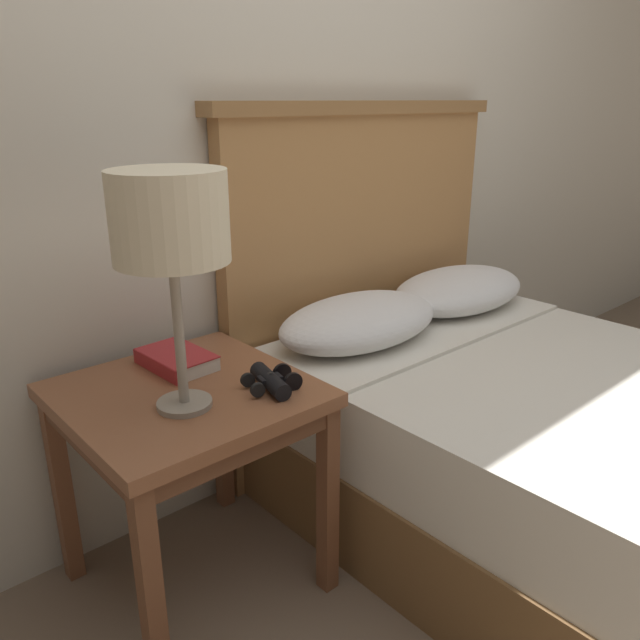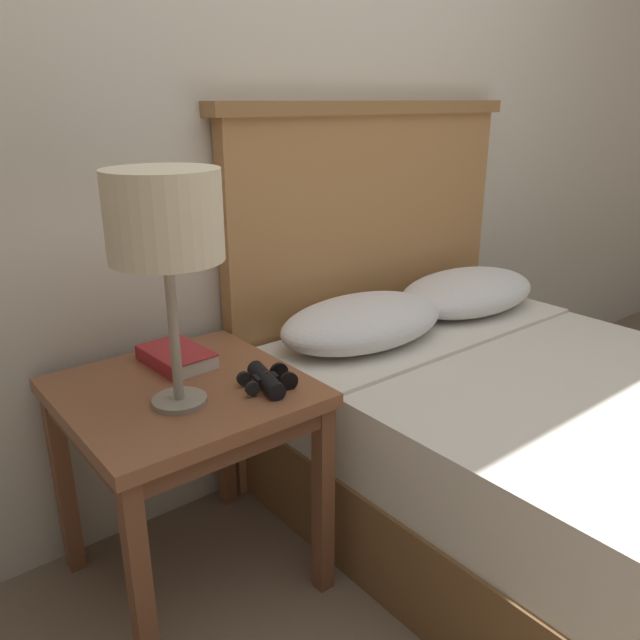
% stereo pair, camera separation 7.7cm
% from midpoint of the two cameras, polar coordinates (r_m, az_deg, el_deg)
% --- Properties ---
extents(ground_plane, '(20.00, 20.00, 0.00)m').
position_cam_midpoint_polar(ground_plane, '(1.93, 17.20, -23.26)').
color(ground_plane, '#7A6651').
rests_on(ground_plane, ground).
extents(wall_back, '(8.00, 0.06, 2.60)m').
position_cam_midpoint_polar(wall_back, '(2.08, -2.07, 20.01)').
color(wall_back, beige).
rests_on(wall_back, ground_plane).
extents(nightstand, '(0.58, 0.58, 0.60)m').
position_cam_midpoint_polar(nightstand, '(1.65, -10.97, -8.44)').
color(nightstand, brown).
rests_on(nightstand, ground_plane).
extents(bed, '(1.27, 1.94, 1.28)m').
position_cam_midpoint_polar(bed, '(1.98, 22.82, -11.44)').
color(bed, brown).
rests_on(bed, ground_plane).
extents(table_lamp, '(0.25, 0.25, 0.55)m').
position_cam_midpoint_polar(table_lamp, '(1.39, -12.47, 8.83)').
color(table_lamp, gray).
rests_on(table_lamp, nightstand).
extents(book_on_nightstand, '(0.15, 0.22, 0.04)m').
position_cam_midpoint_polar(book_on_nightstand, '(1.74, -11.79, -3.34)').
color(book_on_nightstand, silver).
rests_on(book_on_nightstand, nightstand).
extents(binoculars_pair, '(0.15, 0.16, 0.05)m').
position_cam_midpoint_polar(binoculars_pair, '(1.57, -3.49, -5.48)').
color(binoculars_pair, black).
rests_on(binoculars_pair, nightstand).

